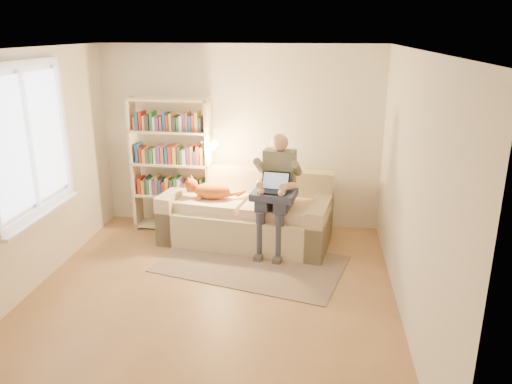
# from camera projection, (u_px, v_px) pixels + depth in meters

# --- Properties ---
(floor) EXTENTS (4.50, 4.50, 0.00)m
(floor) POSITION_uv_depth(u_px,v_px,m) (210.00, 298.00, 5.41)
(floor) COLOR olive
(floor) RESTS_ON ground
(ceiling) EXTENTS (4.00, 4.50, 0.02)m
(ceiling) POSITION_uv_depth(u_px,v_px,m) (202.00, 50.00, 4.61)
(ceiling) COLOR white
(ceiling) RESTS_ON wall_back
(wall_left) EXTENTS (0.02, 4.50, 2.60)m
(wall_left) POSITION_uv_depth(u_px,v_px,m) (20.00, 177.00, 5.24)
(wall_left) COLOR silver
(wall_left) RESTS_ON floor
(wall_right) EXTENTS (0.02, 4.50, 2.60)m
(wall_right) POSITION_uv_depth(u_px,v_px,m) (411.00, 191.00, 4.78)
(wall_right) COLOR silver
(wall_right) RESTS_ON floor
(wall_back) EXTENTS (4.00, 0.02, 2.60)m
(wall_back) POSITION_uv_depth(u_px,v_px,m) (240.00, 138.00, 7.13)
(wall_back) COLOR silver
(wall_back) RESTS_ON floor
(wall_front) EXTENTS (4.00, 0.02, 2.60)m
(wall_front) POSITION_uv_depth(u_px,v_px,m) (122.00, 297.00, 2.89)
(wall_front) COLOR silver
(wall_front) RESTS_ON floor
(window) EXTENTS (0.12, 1.52, 1.69)m
(window) POSITION_uv_depth(u_px,v_px,m) (34.00, 165.00, 5.40)
(window) COLOR white
(window) RESTS_ON wall_left
(sofa) EXTENTS (2.36, 1.34, 0.95)m
(sofa) POSITION_uv_depth(u_px,v_px,m) (247.00, 216.00, 6.82)
(sofa) COLOR #C5B58B
(sofa) RESTS_ON floor
(person) EXTENTS (0.49, 0.70, 1.52)m
(person) POSITION_uv_depth(u_px,v_px,m) (277.00, 186.00, 6.39)
(person) COLOR slate
(person) RESTS_ON sofa
(cat) EXTENTS (0.76, 0.33, 0.27)m
(cat) POSITION_uv_depth(u_px,v_px,m) (205.00, 190.00, 6.71)
(cat) COLOR orange
(cat) RESTS_ON sofa
(blanket) EXTENTS (0.60, 0.52, 0.09)m
(blanket) POSITION_uv_depth(u_px,v_px,m) (274.00, 195.00, 6.28)
(blanket) COLOR #2A304A
(blanket) RESTS_ON person
(laptop) EXTENTS (0.40, 0.36, 0.29)m
(laptop) POSITION_uv_depth(u_px,v_px,m) (275.00, 187.00, 6.26)
(laptop) COLOR black
(laptop) RESTS_ON blanket
(bookshelf) EXTENTS (1.26, 0.38, 1.90)m
(bookshelf) POSITION_uv_depth(u_px,v_px,m) (171.00, 159.00, 6.99)
(bookshelf) COLOR beige
(bookshelf) RESTS_ON floor
(rug) EXTENTS (2.48, 1.83, 0.01)m
(rug) POSITION_uv_depth(u_px,v_px,m) (251.00, 264.00, 6.20)
(rug) COLOR gray
(rug) RESTS_ON floor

